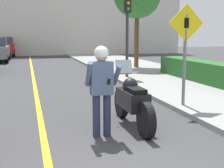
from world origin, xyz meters
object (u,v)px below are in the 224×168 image
at_px(motorcycle, 132,102).
at_px(traffic_light, 127,19).
at_px(crossing_sign, 185,45).
at_px(parked_car_red, 4,46).
at_px(person_biker, 102,82).

relative_size(motorcycle, traffic_light, 0.65).
bearing_deg(traffic_light, crossing_sign, -93.15).
xyz_separation_m(crossing_sign, parked_car_red, (-5.63, 21.87, -0.75)).
distance_m(motorcycle, traffic_light, 7.08).
relative_size(motorcycle, crossing_sign, 0.89).
bearing_deg(parked_car_red, crossing_sign, -75.57).
distance_m(motorcycle, crossing_sign, 2.26).
bearing_deg(crossing_sign, parked_car_red, 104.43).
distance_m(motorcycle, person_biker, 1.01).
xyz_separation_m(person_biker, crossing_sign, (2.44, 1.48, 0.60)).
xyz_separation_m(traffic_light, parked_car_red, (-5.93, 16.39, -1.63)).
relative_size(person_biker, traffic_light, 0.49).
bearing_deg(motorcycle, traffic_light, 72.89).
xyz_separation_m(person_biker, traffic_light, (2.75, 6.96, 1.47)).
relative_size(person_biker, crossing_sign, 0.67).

